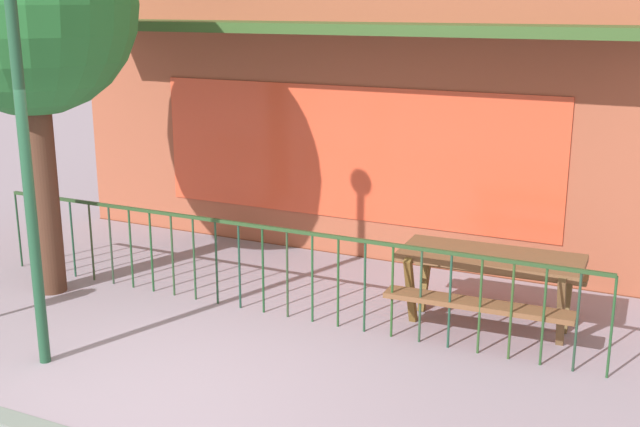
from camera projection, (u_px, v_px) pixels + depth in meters
name	position (u px, v px, depth m)	size (l,w,h in m)	color
ground	(146.00, 392.00, 6.76)	(40.00, 40.00, 0.00)	gray
pub_storefront	(357.00, 51.00, 9.94)	(8.31, 1.49, 5.25)	brown
patio_fence_front	(263.00, 253.00, 8.33)	(7.00, 0.04, 0.97)	#274522
picnic_table_left	(490.00, 270.00, 7.97)	(1.86, 1.44, 0.79)	brown
street_tree	(27.00, 8.00, 8.32)	(2.33, 2.33, 4.34)	#4E2F21
street_lamp	(16.00, 62.00, 6.64)	(0.28, 0.28, 4.21)	#1F4C31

